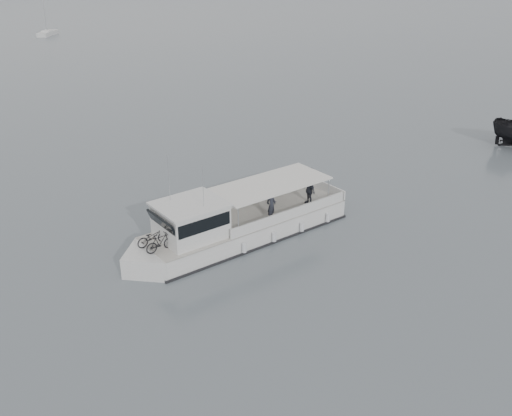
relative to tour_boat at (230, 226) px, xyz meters
name	(u,v)px	position (x,y,z in m)	size (l,w,h in m)	color
ground	(201,237)	(-1.36, 1.08, -0.92)	(1400.00, 1400.00, 0.00)	slate
tour_boat	(230,226)	(0.00, 0.00, 0.00)	(13.21, 6.90, 5.61)	white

